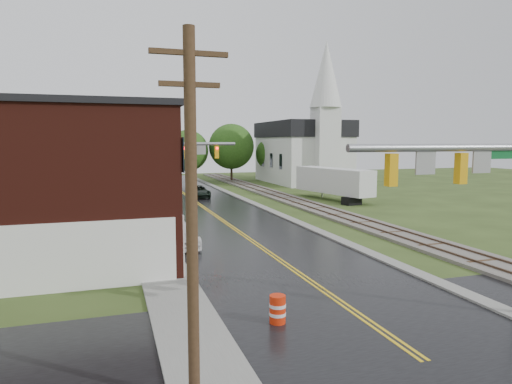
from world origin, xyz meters
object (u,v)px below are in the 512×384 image
utility_pole_a (192,214)px  church (305,145)px  construction_barrel (278,309)px  pickup_white (177,234)px  traffic_signal_near (478,183)px  utility_pole_c (125,156)px  tree_left_e (107,155)px  brick_building (30,186)px  traffic_signal_far (175,159)px  semi_trailer (334,181)px  tree_left_c (55,160)px  utility_pole_b (137,166)px  suv_dark (198,192)px

utility_pole_a → church: bearing=63.5°
construction_barrel → pickup_white: bearing=97.3°
traffic_signal_near → pickup_white: (-8.27, 15.14, -4.24)m
utility_pole_c → tree_left_e: utility_pole_c is taller
brick_building → utility_pole_c: size_ratio=1.59×
traffic_signal_near → traffic_signal_far: size_ratio=1.00×
traffic_signal_far → semi_trailer: traffic_signal_far is taller
brick_building → tree_left_c: 24.94m
church → tree_left_c: bearing=-157.8°
traffic_signal_near → utility_pole_a: 10.47m
traffic_signal_near → brick_building: bearing=140.8°
utility_pole_b → semi_trailer: bearing=29.2°
utility_pole_c → traffic_signal_near: bearing=-76.3°
utility_pole_a → utility_pole_c: bearing=90.0°
utility_pole_a → tree_left_c: bearing=100.0°
brick_building → construction_barrel: bearing=-49.6°
utility_pole_c → brick_building: bearing=-101.1°
utility_pole_a → pickup_white: utility_pole_a is taller
brick_building → traffic_signal_near: (15.96, -13.00, 0.82)m
utility_pole_c → suv_dark: (7.75, -3.33, -4.04)m
traffic_signal_near → utility_pole_c: (-10.27, 42.00, -0.25)m
brick_building → construction_barrel: (9.36, -11.00, -3.64)m
traffic_signal_far → suv_dark: traffic_signal_far is taller
semi_trailer → suv_dark: bearing=154.1°
construction_barrel → utility_pole_b: bearing=101.5°
church → construction_barrel: (-23.12, -49.74, -5.32)m
suv_dark → brick_building: bearing=-117.5°
construction_barrel → traffic_signal_near: bearing=-16.9°
pickup_white → construction_barrel: pickup_white is taller
traffic_signal_far → traffic_signal_near: bearing=-74.5°
traffic_signal_near → construction_barrel: 8.21m
traffic_signal_near → tree_left_c: (-17.32, 37.90, -0.46)m
tree_left_e → pickup_white: tree_left_e is taller
utility_pole_b → traffic_signal_near: bearing=-62.8°
traffic_signal_far → construction_barrel: 23.43m
tree_left_c → construction_barrel: (10.72, -35.90, -4.00)m
tree_left_e → construction_barrel: bearing=-82.2°
pickup_white → brick_building: bearing=-170.0°
utility_pole_b → pickup_white: utility_pole_b is taller
pickup_white → church: bearing=50.4°
utility_pole_c → pickup_white: utility_pole_c is taller
church → semi_trailer: 20.78m
utility_pole_c → construction_barrel: utility_pole_c is taller
church → utility_pole_c: size_ratio=2.22×
utility_pole_c → tree_left_c: utility_pole_c is taller
utility_pole_a → utility_pole_c: same height
utility_pole_c → church: bearing=20.0°
brick_building → utility_pole_a: bearing=-69.3°
traffic_signal_near → utility_pole_c: 43.24m
suv_dark → utility_pole_a: bearing=-100.7°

